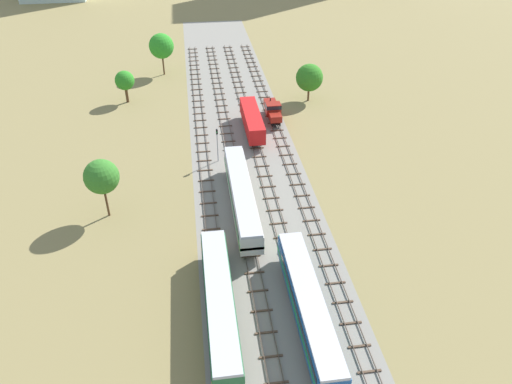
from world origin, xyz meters
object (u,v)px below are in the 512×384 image
Objects in this scene: freight_boxcar_centre_left_midfar at (252,120)px; signal_post_nearest at (217,141)px; diesel_railcar_centre_left_nearest at (308,305)px; passenger_coach_left_mid at (242,194)px; shunter_loco_centre_far at (273,109)px; diesel_railcar_far_left_near at (220,302)px.

signal_post_nearest is at bearing -126.28° from freight_boxcar_centre_left_midfar.
passenger_coach_left_mid is at bearing 102.16° from diesel_railcar_centre_left_nearest.
signal_post_nearest is (-6.78, -9.24, 1.24)m from freight_boxcar_centre_left_midfar.
passenger_coach_left_mid is 3.76× the size of signal_post_nearest.
shunter_loco_centre_far is at bearing 46.56° from freight_boxcar_centre_left_midfar.
diesel_railcar_centre_left_nearest is at bearing -95.29° from shunter_loco_centre_far.
diesel_railcar_far_left_near and passenger_coach_left_mid have the same top height.
passenger_coach_left_mid is 1.57× the size of freight_boxcar_centre_left_midfar.
freight_boxcar_centre_left_midfar reaches higher than shunter_loco_centre_far.
signal_post_nearest is at bearing 101.01° from diesel_railcar_centre_left_nearest.
diesel_railcar_far_left_near is at bearing -103.15° from passenger_coach_left_mid.
diesel_railcar_far_left_near is at bearing -106.02° from shunter_loco_centre_far.
diesel_railcar_centre_left_nearest and passenger_coach_left_mid have the same top height.
passenger_coach_left_mid is at bearing -101.07° from freight_boxcar_centre_left_midfar.
shunter_loco_centre_far is at bearing 51.12° from signal_post_nearest.
signal_post_nearest is (-2.26, 13.87, 1.07)m from passenger_coach_left_mid.
signal_post_nearest reaches higher than shunter_loco_centre_far.
diesel_railcar_centre_left_nearest is at bearing -78.99° from signal_post_nearest.
signal_post_nearest is at bearing 99.25° from passenger_coach_left_mid.
diesel_railcar_centre_left_nearest and diesel_railcar_far_left_near have the same top height.
freight_boxcar_centre_left_midfar is at bearing 89.99° from diesel_railcar_centre_left_nearest.
diesel_railcar_centre_left_nearest is 49.04m from shunter_loco_centre_far.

